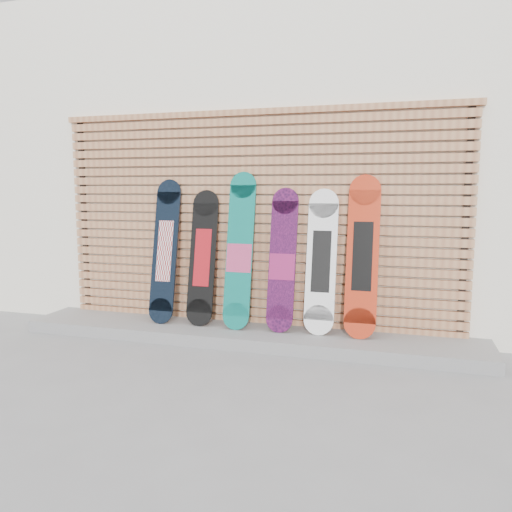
{
  "coord_description": "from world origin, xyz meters",
  "views": [
    {
      "loc": [
        1.3,
        -3.92,
        1.5
      ],
      "look_at": [
        -0.06,
        0.75,
        0.85
      ],
      "focal_mm": 35.0,
      "sensor_mm": 36.0,
      "label": 1
    }
  ],
  "objects_px": {
    "snowboard_5": "(362,256)",
    "snowboard_2": "(240,251)",
    "snowboard_0": "(165,251)",
    "snowboard_3": "(282,261)",
    "snowboard_4": "(321,261)",
    "snowboard_1": "(203,258)"
  },
  "relations": [
    {
      "from": "snowboard_1",
      "to": "snowboard_5",
      "type": "relative_size",
      "value": 0.9
    },
    {
      "from": "snowboard_2",
      "to": "snowboard_3",
      "type": "height_order",
      "value": "snowboard_2"
    },
    {
      "from": "snowboard_0",
      "to": "snowboard_4",
      "type": "height_order",
      "value": "snowboard_0"
    },
    {
      "from": "snowboard_0",
      "to": "snowboard_5",
      "type": "xyz_separation_m",
      "value": [
        2.03,
        0.02,
        0.02
      ]
    },
    {
      "from": "snowboard_3",
      "to": "snowboard_5",
      "type": "relative_size",
      "value": 0.92
    },
    {
      "from": "snowboard_3",
      "to": "snowboard_5",
      "type": "bearing_deg",
      "value": 0.3
    },
    {
      "from": "snowboard_1",
      "to": "snowboard_3",
      "type": "distance_m",
      "value": 0.84
    },
    {
      "from": "snowboard_4",
      "to": "snowboard_5",
      "type": "height_order",
      "value": "snowboard_5"
    },
    {
      "from": "snowboard_1",
      "to": "snowboard_4",
      "type": "bearing_deg",
      "value": 0.59
    },
    {
      "from": "snowboard_4",
      "to": "snowboard_5",
      "type": "bearing_deg",
      "value": -1.39
    },
    {
      "from": "snowboard_0",
      "to": "snowboard_5",
      "type": "distance_m",
      "value": 2.03
    },
    {
      "from": "snowboard_0",
      "to": "snowboard_5",
      "type": "height_order",
      "value": "snowboard_5"
    },
    {
      "from": "snowboard_2",
      "to": "snowboard_4",
      "type": "distance_m",
      "value": 0.82
    },
    {
      "from": "snowboard_5",
      "to": "snowboard_0",
      "type": "bearing_deg",
      "value": -179.53
    },
    {
      "from": "snowboard_2",
      "to": "snowboard_4",
      "type": "height_order",
      "value": "snowboard_2"
    },
    {
      "from": "snowboard_5",
      "to": "snowboard_2",
      "type": "bearing_deg",
      "value": -179.16
    },
    {
      "from": "snowboard_0",
      "to": "snowboard_1",
      "type": "bearing_deg",
      "value": 1.86
    },
    {
      "from": "snowboard_0",
      "to": "snowboard_3",
      "type": "distance_m",
      "value": 1.26
    },
    {
      "from": "snowboard_0",
      "to": "snowboard_2",
      "type": "xyz_separation_m",
      "value": [
        0.82,
        -0.0,
        0.02
      ]
    },
    {
      "from": "snowboard_2",
      "to": "snowboard_5",
      "type": "xyz_separation_m",
      "value": [
        1.2,
        0.02,
        -0.01
      ]
    },
    {
      "from": "snowboard_4",
      "to": "snowboard_5",
      "type": "distance_m",
      "value": 0.39
    },
    {
      "from": "snowboard_0",
      "to": "snowboard_3",
      "type": "height_order",
      "value": "snowboard_0"
    }
  ]
}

